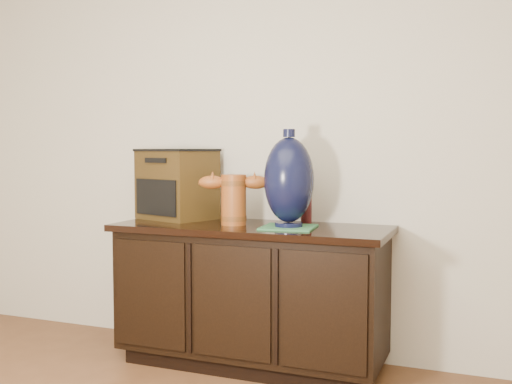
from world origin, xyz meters
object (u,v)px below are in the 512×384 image
at_px(sideboard, 251,294).
at_px(terracotta_vessel, 234,197).
at_px(spray_can, 306,208).
at_px(lamp_base, 289,180).
at_px(tv_radio, 177,184).

distance_m(sideboard, terracotta_vessel, 0.53).
xyz_separation_m(terracotta_vessel, spray_can, (0.35, 0.18, -0.07)).
bearing_deg(sideboard, terracotta_vessel, -170.24).
height_order(terracotta_vessel, lamp_base, lamp_base).
height_order(sideboard, spray_can, spray_can).
xyz_separation_m(sideboard, spray_can, (0.25, 0.17, 0.45)).
bearing_deg(spray_can, lamp_base, -99.53).
height_order(tv_radio, lamp_base, lamp_base).
xyz_separation_m(sideboard, lamp_base, (0.22, -0.03, 0.61)).
bearing_deg(terracotta_vessel, lamp_base, -24.25).
height_order(terracotta_vessel, tv_radio, tv_radio).
bearing_deg(tv_radio, terracotta_vessel, 1.07).
xyz_separation_m(lamp_base, spray_can, (0.03, 0.20, -0.16)).
relative_size(sideboard, terracotta_vessel, 3.93).
height_order(lamp_base, spray_can, lamp_base).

